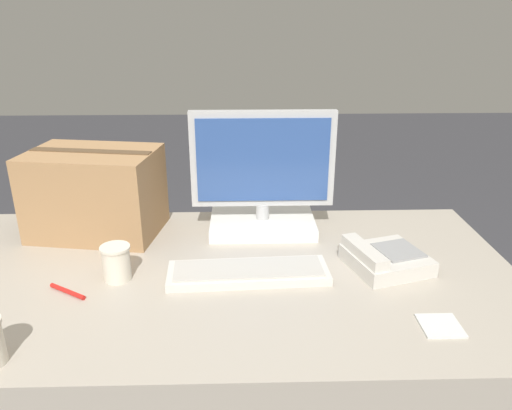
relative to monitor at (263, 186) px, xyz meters
The scene contains 8 objects.
office_desk 0.63m from the monitor, 122.60° to the right, with size 1.80×0.90×0.74m.
monitor is the anchor object (origin of this frame).
keyboard 0.35m from the monitor, 99.24° to the right, with size 0.45×0.17×0.03m.
desk_phone 0.46m from the monitor, 39.44° to the right, with size 0.25×0.25×0.07m.
paper_cup_right 0.53m from the monitor, 141.86° to the right, with size 0.08×0.08×0.10m.
cardboard_box 0.54m from the monitor, behind, with size 0.44×0.33×0.28m.
pen_marker 0.67m from the monitor, 143.07° to the right, with size 0.11×0.08×0.01m.
sticky_note_pad 0.71m from the monitor, 55.28° to the right, with size 0.09×0.09×0.01m.
Camera 1 is at (0.12, -1.24, 1.44)m, focal length 35.00 mm.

